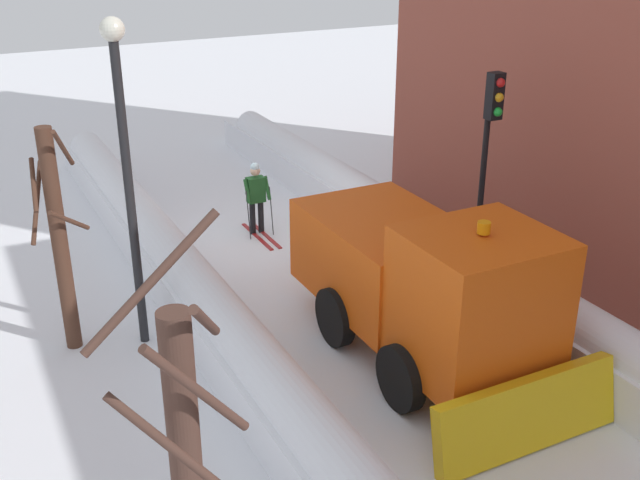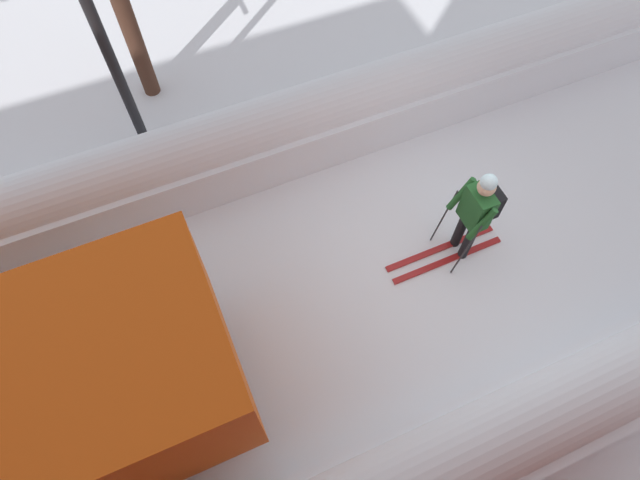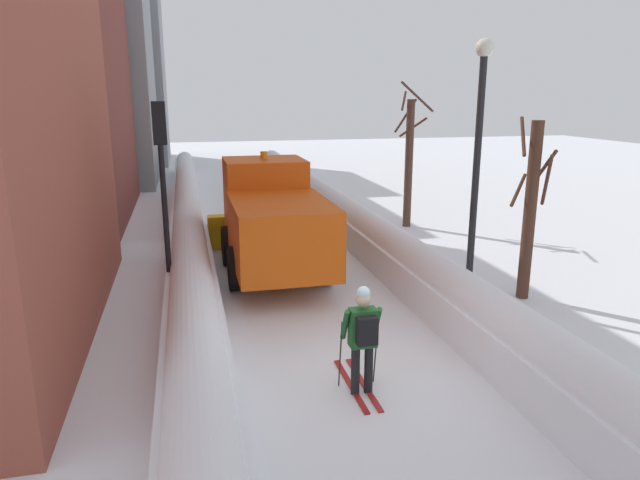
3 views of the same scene
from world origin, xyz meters
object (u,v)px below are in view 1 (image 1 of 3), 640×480
at_px(plow_truck, 425,283).
at_px(bare_tree_near, 59,238).
at_px(skier, 256,195).
at_px(traffic_light_pole, 489,141).
at_px(street_lamp, 125,152).

relative_size(plow_truck, bare_tree_near, 1.43).
distance_m(plow_truck, skier, 6.63).
xyz_separation_m(plow_truck, bare_tree_near, (5.43, -3.21, 0.66)).
xyz_separation_m(plow_truck, traffic_light_pole, (-2.63, -1.83, 1.69)).
height_order(plow_truck, bare_tree_near, bare_tree_near).
distance_m(skier, street_lamp, 6.00).
height_order(skier, bare_tree_near, bare_tree_near).
bearing_deg(skier, traffic_light_pole, 122.51).
height_order(traffic_light_pole, street_lamp, street_lamp).
xyz_separation_m(skier, street_lamp, (3.83, 3.79, 2.63)).
relative_size(plow_truck, traffic_light_pole, 1.32).
distance_m(plow_truck, street_lamp, 5.52).
bearing_deg(street_lamp, skier, -135.33).
height_order(street_lamp, bare_tree_near, street_lamp).
distance_m(plow_truck, bare_tree_near, 6.35).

